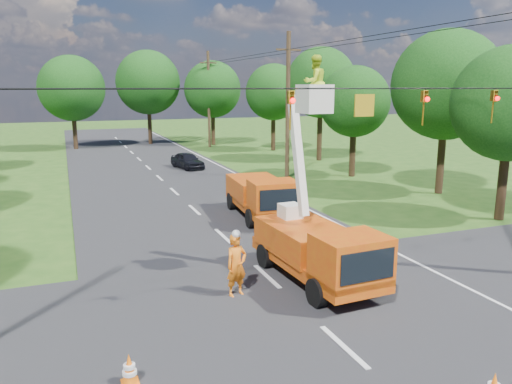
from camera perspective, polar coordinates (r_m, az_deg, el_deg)
name	(u,v)px	position (r m, az deg, el deg)	size (l,w,h in m)	color
ground	(174,192)	(31.02, -9.31, -0.03)	(140.00, 140.00, 0.00)	#274D17
road_main	(174,192)	(31.02, -9.31, -0.03)	(12.00, 100.00, 0.06)	black
road_cross	(307,314)	(14.67, 5.85, -13.75)	(56.00, 10.00, 0.07)	black
edge_line	(259,186)	(32.59, 0.37, 0.71)	(0.12, 90.00, 0.02)	silver
bucket_truck	(318,237)	(16.42, 7.09, -5.09)	(2.50, 5.76, 7.32)	#C3370D
second_truck	(262,195)	(24.41, 0.66, -0.38)	(2.70, 6.00, 2.19)	#C3370D
ground_worker	(236,266)	(15.43, -2.25, -8.39)	(0.72, 0.47, 1.97)	#FF5A15
distant_car	(187,161)	(39.81, -7.84, 3.59)	(1.52, 3.77, 1.28)	black
traffic_cone_2	(303,246)	(19.32, 5.36, -6.17)	(0.38, 0.38, 0.71)	orange
traffic_cone_3	(129,369)	(11.76, -14.27, -19.06)	(0.38, 0.38, 0.71)	orange
traffic_cone_6	(245,197)	(27.56, -1.28, -0.61)	(0.38, 0.38, 0.71)	orange
pole_right_mid	(288,105)	(34.96, 3.66, 9.88)	(1.80, 0.30, 10.00)	#4C3823
pole_right_far	(209,99)	(53.78, -5.42, 10.56)	(1.80, 0.30, 10.00)	#4C3823
signal_span	(384,104)	(14.39, 14.41, 9.71)	(18.00, 0.29, 1.07)	black
tree_right_a	(511,104)	(26.44, 27.09, 8.96)	(5.40, 5.40, 8.28)	#382616
tree_right_b	(447,85)	(31.76, 20.96, 11.33)	(6.40, 6.40, 9.65)	#382616
tree_right_c	(355,102)	(36.31, 11.20, 10.08)	(5.00, 5.00, 7.83)	#382616
tree_right_d	(321,83)	(44.02, 7.43, 12.27)	(6.00, 6.00, 9.70)	#382616
tree_right_e	(274,92)	(50.81, 2.02, 11.32)	(5.60, 5.60, 8.63)	#382616
tree_far_a	(72,88)	(54.76, -20.32, 11.05)	(6.60, 6.60, 9.50)	#382616
tree_far_b	(148,83)	(57.48, -12.25, 12.13)	(7.00, 7.00, 10.32)	#382616
tree_far_c	(212,89)	(55.97, -5.00, 11.60)	(6.20, 6.20, 9.18)	#382616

